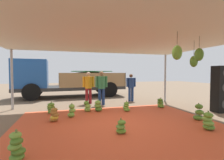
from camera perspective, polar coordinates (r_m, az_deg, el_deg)
The scene contains 19 objects.
ground_plane at distance 8.12m, azimuth -4.28°, elevation -8.90°, with size 40.00×40.00×0.00m, color brown.
tarp_orange at distance 5.31m, azimuth 2.51°, elevation -15.00°, with size 6.28×5.05×0.01m, color #D1512D.
tent_canopy at distance 5.08m, azimuth 3.28°, elevation 13.85°, with size 8.00×7.00×2.68m.
banana_bunch_0 at distance 5.48m, azimuth 30.09°, elevation -12.24°, with size 0.41×0.43×0.53m.
banana_bunch_1 at distance 6.99m, azimuth -20.06°, elevation -9.16°, with size 0.45×0.44×0.48m.
banana_bunch_2 at distance 6.98m, azimuth -4.76°, elevation -8.93°, with size 0.43×0.42×0.49m.
banana_bunch_3 at distance 6.39m, azimuth 27.56°, elevation -9.93°, with size 0.42×0.42×0.58m.
banana_bunch_4 at distance 6.24m, azimuth -13.66°, elevation -10.31°, with size 0.33×0.31×0.50m.
banana_bunch_5 at distance 7.01m, azimuth 4.94°, elevation -9.15°, with size 0.35×0.35×0.44m.
banana_bunch_6 at distance 6.99m, azimuth -8.48°, elevation -9.02°, with size 0.37×0.37×0.46m.
banana_bunch_7 at distance 5.83m, azimuth -19.20°, elevation -11.33°, with size 0.42×0.41×0.51m.
banana_bunch_8 at distance 7.99m, azimuth 16.28°, elevation -7.70°, with size 0.38×0.39×0.47m.
banana_bunch_9 at distance 3.67m, azimuth -29.90°, elevation -19.35°, with size 0.38×0.34×0.57m.
banana_bunch_10 at distance 4.53m, azimuth 3.15°, elevation -15.84°, with size 0.35×0.35×0.41m.
cargo_truck_main at distance 11.52m, azimuth -15.24°, elevation 0.32°, with size 7.02×2.69×2.40m.
worker_0 at distance 8.69m, azimuth -8.08°, elevation -1.77°, with size 0.60×0.37×1.65m.
worker_1 at distance 8.29m, azimuth -3.63°, elevation -1.83°, with size 0.61×0.38×1.68m.
worker_2 at distance 9.44m, azimuth 6.53°, elevation -1.80°, with size 0.57×0.35×1.54m.
speaker_stack at distance 8.10m, azimuth 33.26°, elevation -2.59°, with size 0.62×0.53×1.88m.
Camera 1 is at (-1.60, -4.80, 1.59)m, focal length 26.68 mm.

